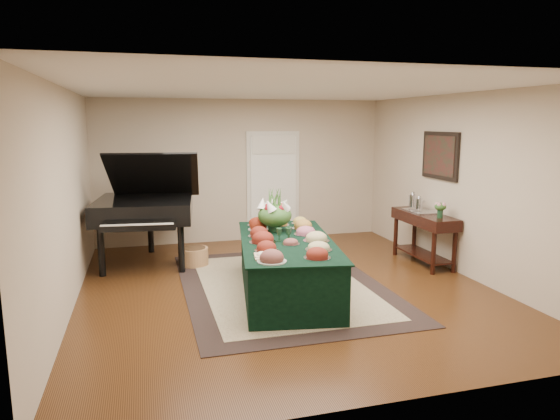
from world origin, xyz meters
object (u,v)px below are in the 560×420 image
object	(u,v)px
grand_piano	(145,208)
mahogany_sideboard	(424,225)
floral_centerpiece	(275,211)
buffet_table	(287,267)

from	to	relation	value
grand_piano	mahogany_sideboard	size ratio (longest dim) A/B	1.40
floral_centerpiece	mahogany_sideboard	size ratio (longest dim) A/B	0.36
grand_piano	floral_centerpiece	bearing A→B (deg)	-39.93
buffet_table	mahogany_sideboard	bearing A→B (deg)	17.69
floral_centerpiece	mahogany_sideboard	xyz separation A→B (m)	(2.57, 0.27, -0.39)
mahogany_sideboard	floral_centerpiece	bearing A→B (deg)	-173.99
buffet_table	mahogany_sideboard	size ratio (longest dim) A/B	1.94
buffet_table	floral_centerpiece	bearing A→B (deg)	91.98
buffet_table	grand_piano	size ratio (longest dim) A/B	1.38
buffet_table	mahogany_sideboard	distance (m)	2.69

